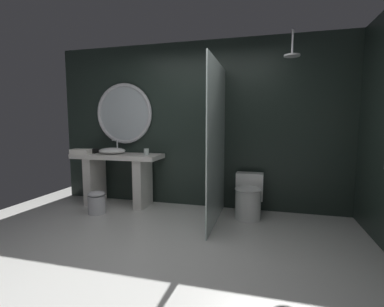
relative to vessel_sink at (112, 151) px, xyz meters
The scene contains 12 objects.
ground_plane 2.24m from the vessel_sink, 49.06° to the right, with size 5.76×5.76×0.00m, color silver.
back_wall_panel 1.45m from the vessel_sink, 14.51° to the left, with size 4.80×0.10×2.60m, color #1E2823.
vanity_counter 0.37m from the vessel_sink, ahead, with size 1.44×0.53×0.84m.
vessel_sink is the anchor object (origin of this frame).
tumbler_cup 0.60m from the vessel_sink, ahead, with size 0.08×0.08×0.10m, color silver.
tissue_box 0.36m from the vessel_sink, behind, with size 0.12×0.14×0.07m, color black.
round_wall_mirror 0.66m from the vessel_sink, 70.96° to the left, with size 1.01×0.06×1.01m.
shower_glass_panel 1.83m from the vessel_sink, 11.32° to the right, with size 0.02×1.31×2.14m, color silver.
rain_shower_head 3.01m from the vessel_sink, ahead, with size 0.20×0.20×0.33m.
toilet 2.28m from the vessel_sink, ahead, with size 0.39×0.57×0.61m.
waste_bin 0.87m from the vessel_sink, 89.15° to the right, with size 0.25×0.25×0.34m.
folded_hand_towel 0.50m from the vessel_sink, 161.67° to the right, with size 0.30×0.19×0.08m, color silver.
Camera 1 is at (1.08, -2.46, 1.36)m, focal length 26.10 mm.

